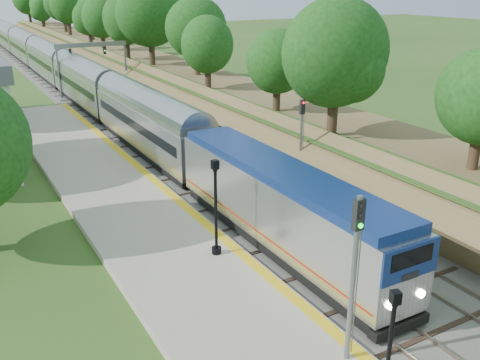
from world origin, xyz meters
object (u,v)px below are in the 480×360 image
lamppost_far (216,213)px  signal_platform (354,263)px  train (50,64)px  signal_farside (301,133)px  signal_gantry (92,54)px

lamppost_far → signal_platform: signal_platform is taller
train → signal_farside: size_ratio=23.05×
signal_gantry → lamppost_far: signal_gantry is taller
signal_farside → lamppost_far: bearing=-146.0°
lamppost_far → signal_platform: bearing=-87.0°
train → signal_farside: (6.20, -50.34, 1.51)m
signal_platform → signal_farside: bearing=59.8°
lamppost_far → signal_farside: size_ratio=0.83×
signal_platform → signal_farside: signal_platform is taller
signal_platform → signal_farside: 18.12m
lamppost_far → signal_platform: size_ratio=0.78×
signal_farside → signal_gantry: bearing=95.8°
train → lamppost_far: bearing=-93.4°
signal_platform → signal_gantry: bearing=84.2°
lamppost_far → signal_platform: 9.34m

